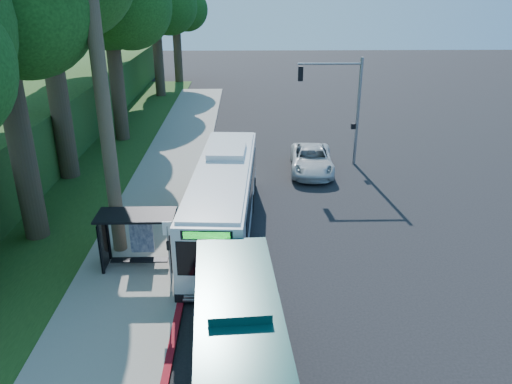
{
  "coord_description": "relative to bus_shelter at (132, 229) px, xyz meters",
  "views": [
    {
      "loc": [
        -2.48,
        -21.5,
        11.31
      ],
      "look_at": [
        -1.98,
        1.0,
        1.8
      ],
      "focal_mm": 35.0,
      "sensor_mm": 36.0,
      "label": 1
    }
  ],
  "objects": [
    {
      "name": "ground",
      "position": [
        7.26,
        2.86,
        -1.81
      ],
      "size": [
        140.0,
        140.0,
        0.0
      ],
      "primitive_type": "plane",
      "color": "black",
      "rests_on": "ground"
    },
    {
      "name": "sidewalk",
      "position": [
        -0.04,
        2.86,
        -1.75
      ],
      "size": [
        4.5,
        70.0,
        0.12
      ],
      "primitive_type": "cube",
      "color": "gray",
      "rests_on": "ground"
    },
    {
      "name": "red_curb",
      "position": [
        2.26,
        -1.14,
        -1.74
      ],
      "size": [
        0.25,
        30.0,
        0.13
      ],
      "primitive_type": "cube",
      "color": "maroon",
      "rests_on": "ground"
    },
    {
      "name": "grass_verge",
      "position": [
        -5.74,
        7.86,
        -1.78
      ],
      "size": [
        8.0,
        70.0,
        0.06
      ],
      "primitive_type": "cube",
      "color": "#234719",
      "rests_on": "ground"
    },
    {
      "name": "bus_shelter",
      "position": [
        0.0,
        0.0,
        0.0
      ],
      "size": [
        3.2,
        1.51,
        2.55
      ],
      "color": "black",
      "rests_on": "ground"
    },
    {
      "name": "stop_sign_pole",
      "position": [
        1.86,
        -2.14,
        0.28
      ],
      "size": [
        0.35,
        0.06,
        3.17
      ],
      "color": "gray",
      "rests_on": "ground"
    },
    {
      "name": "traffic_signal_pole",
      "position": [
        11.04,
        12.86,
        2.62
      ],
      "size": [
        4.1,
        0.3,
        7.0
      ],
      "color": "gray",
      "rests_on": "ground"
    },
    {
      "name": "tree_5",
      "position": [
        -3.16,
        42.84,
        7.16
      ],
      "size": [
        7.35,
        7.0,
        12.86
      ],
      "color": "#382B1E",
      "rests_on": "ground"
    },
    {
      "name": "white_bus",
      "position": [
        3.72,
        3.3,
        -0.02
      ],
      "size": [
        3.32,
        12.4,
        3.66
      ],
      "rotation": [
        0.0,
        0.0,
        -0.06
      ],
      "color": "silver",
      "rests_on": "ground"
    },
    {
      "name": "pickup",
      "position": [
        9.0,
        11.49,
        -1.02
      ],
      "size": [
        3.01,
        5.84,
        1.57
      ],
      "primitive_type": "imported",
      "rotation": [
        0.0,
        0.0,
        -0.07
      ],
      "color": "silver",
      "rests_on": "ground"
    }
  ]
}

